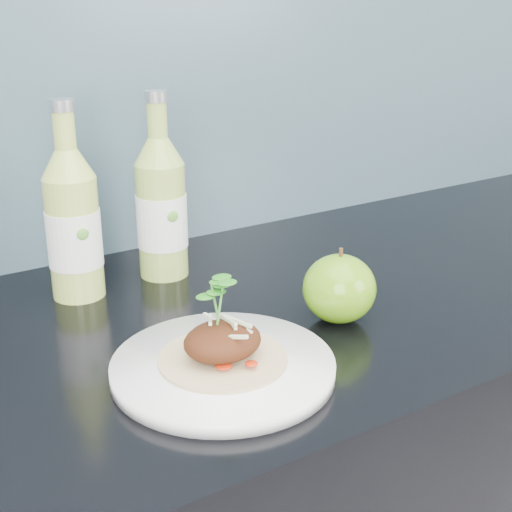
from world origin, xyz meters
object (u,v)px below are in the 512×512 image
at_px(dinner_plate, 223,367).
at_px(cider_bottle_left, 73,225).
at_px(green_apple, 339,289).
at_px(cider_bottle_right, 161,208).

bearing_deg(dinner_plate, cider_bottle_left, 101.57).
bearing_deg(cider_bottle_left, green_apple, -26.35).
bearing_deg(green_apple, cider_bottle_left, 134.65).
relative_size(green_apple, cider_bottle_left, 0.42).
relative_size(green_apple, cider_bottle_right, 0.42).
bearing_deg(cider_bottle_left, cider_bottle_right, 21.80).
bearing_deg(green_apple, dinner_plate, -168.68).
bearing_deg(cider_bottle_right, dinner_plate, -84.74).
bearing_deg(cider_bottle_right, cider_bottle_left, -158.35).
distance_m(dinner_plate, cider_bottle_left, 0.31).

